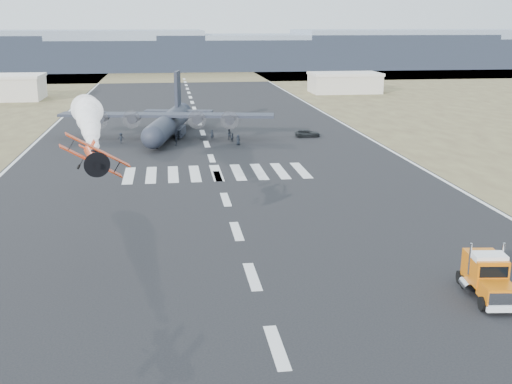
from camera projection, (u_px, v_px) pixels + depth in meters
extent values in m
plane|color=black|center=(277.00, 347.00, 41.36)|extent=(500.00, 500.00, 0.00)
cube|color=brown|center=(182.00, 74.00, 261.58)|extent=(500.00, 80.00, 0.00)
cube|color=gray|center=(30.00, 50.00, 279.52)|extent=(150.00, 50.00, 17.00)
cube|color=gray|center=(180.00, 54.00, 288.64)|extent=(150.00, 50.00, 13.00)
cube|color=gray|center=(321.00, 51.00, 296.99)|extent=(150.00, 50.00, 15.00)
cube|color=gray|center=(454.00, 48.00, 305.33)|extent=(150.00, 50.00, 17.00)
cube|color=beige|center=(345.00, 84.00, 190.40)|extent=(20.00, 12.00, 5.20)
cube|color=silver|center=(345.00, 74.00, 189.66)|extent=(20.50, 12.50, 0.80)
cube|color=black|center=(482.00, 286.00, 49.68)|extent=(1.84, 6.66, 0.24)
cube|color=#CD500C|center=(497.00, 292.00, 46.67)|extent=(2.49, 2.57, 1.26)
cube|color=silver|center=(503.00, 300.00, 45.53)|extent=(2.13, 0.40, 1.07)
cube|color=white|center=(504.00, 310.00, 45.51)|extent=(2.44, 0.57, 0.34)
cube|color=#CD500C|center=(489.00, 272.00, 48.14)|extent=(2.61, 2.02, 2.13)
cube|color=black|center=(494.00, 272.00, 47.26)|extent=(2.13, 0.37, 0.87)
cube|color=white|center=(489.00, 257.00, 48.14)|extent=(2.59, 1.82, 0.48)
cube|color=#CD500C|center=(481.00, 267.00, 49.90)|extent=(2.63, 2.21, 2.52)
cylinder|color=black|center=(483.00, 304.00, 46.47)|extent=(0.51, 1.10, 1.07)
cylinder|color=black|center=(464.00, 282.00, 50.40)|extent=(0.51, 1.10, 1.07)
cylinder|color=black|center=(492.00, 282.00, 50.45)|extent=(0.51, 1.10, 1.07)
cylinder|color=black|center=(460.00, 277.00, 51.34)|extent=(0.51, 1.10, 1.07)
cylinder|color=black|center=(488.00, 277.00, 51.38)|extent=(0.51, 1.10, 1.07)
cylinder|color=red|center=(93.00, 157.00, 52.82)|extent=(1.43, 4.78, 0.85)
sphere|color=black|center=(92.00, 152.00, 52.91)|extent=(0.66, 0.66, 0.66)
cylinder|color=black|center=(93.00, 162.00, 50.71)|extent=(1.01, 0.68, 0.94)
cylinder|color=black|center=(93.00, 163.00, 50.41)|extent=(2.06, 0.29, 2.07)
cube|color=red|center=(93.00, 161.00, 52.55)|extent=(4.93, 1.54, 3.06)
cube|color=red|center=(92.00, 148.00, 52.00)|extent=(5.09, 1.56, 3.16)
cube|color=red|center=(92.00, 146.00, 54.72)|extent=(0.20, 0.85, 0.94)
cube|color=red|center=(92.00, 152.00, 54.84)|extent=(1.95, 0.89, 0.08)
cylinder|color=black|center=(84.00, 172.00, 52.22)|extent=(0.16, 0.43, 0.41)
cylinder|color=black|center=(103.00, 171.00, 52.60)|extent=(0.16, 0.43, 0.41)
sphere|color=white|center=(92.00, 151.00, 55.02)|extent=(0.66, 0.66, 0.66)
sphere|color=white|center=(91.00, 146.00, 57.12)|extent=(0.91, 0.91, 0.91)
sphere|color=white|center=(91.00, 141.00, 59.22)|extent=(1.16, 1.16, 1.16)
sphere|color=white|center=(90.00, 137.00, 61.33)|extent=(1.41, 1.41, 1.41)
sphere|color=white|center=(90.00, 133.00, 63.43)|extent=(1.66, 1.66, 1.66)
sphere|color=white|center=(90.00, 129.00, 65.53)|extent=(1.91, 1.91, 1.91)
sphere|color=white|center=(89.00, 126.00, 67.63)|extent=(2.17, 2.17, 2.17)
sphere|color=white|center=(89.00, 122.00, 69.73)|extent=(2.42, 2.42, 2.42)
sphere|color=white|center=(88.00, 119.00, 71.84)|extent=(2.67, 2.67, 2.67)
sphere|color=white|center=(88.00, 116.00, 73.94)|extent=(2.92, 2.92, 2.92)
sphere|color=white|center=(88.00, 113.00, 76.04)|extent=(3.17, 3.17, 3.17)
sphere|color=white|center=(88.00, 110.00, 78.14)|extent=(3.42, 3.42, 3.42)
sphere|color=white|center=(87.00, 108.00, 80.24)|extent=(3.67, 3.67, 3.67)
cylinder|color=#212332|center=(168.00, 124.00, 115.62)|extent=(8.71, 27.07, 3.83)
sphere|color=#212332|center=(153.00, 137.00, 102.67)|extent=(3.83, 3.83, 3.83)
cone|color=#212332|center=(180.00, 114.00, 128.57)|extent=(4.83, 6.36, 3.83)
cube|color=#212332|center=(167.00, 115.00, 114.23)|extent=(38.41, 11.01, 0.48)
cylinder|color=#212332|center=(102.00, 118.00, 114.42)|extent=(2.37, 3.90, 1.72)
cylinder|color=#3F3F44|center=(99.00, 119.00, 112.57)|extent=(3.21, 0.65, 3.26)
cylinder|color=#212332|center=(134.00, 118.00, 114.16)|extent=(2.37, 3.90, 1.72)
cylinder|color=#3F3F44|center=(132.00, 119.00, 112.31)|extent=(3.21, 0.65, 3.26)
cylinder|color=#212332|center=(198.00, 118.00, 113.63)|extent=(2.37, 3.90, 1.72)
cylinder|color=#3F3F44|center=(197.00, 120.00, 111.78)|extent=(3.21, 0.65, 3.26)
cylinder|color=#212332|center=(231.00, 118.00, 113.36)|extent=(2.37, 3.90, 1.72)
cylinder|color=#3F3F44|center=(230.00, 120.00, 111.51)|extent=(3.21, 0.65, 3.26)
cube|color=#212332|center=(178.00, 91.00, 125.49)|extent=(1.36, 4.34, 7.66)
cube|color=#212332|center=(179.00, 111.00, 126.99)|extent=(13.71, 5.29, 0.34)
cube|color=#212332|center=(158.00, 131.00, 117.01)|extent=(2.19, 5.86, 1.53)
cylinder|color=black|center=(158.00, 134.00, 117.15)|extent=(0.66, 1.12, 1.05)
cube|color=#212332|center=(181.00, 131.00, 116.82)|extent=(2.19, 5.86, 1.53)
cylinder|color=black|center=(181.00, 134.00, 116.95)|extent=(0.66, 1.12, 1.05)
cylinder|color=black|center=(157.00, 146.00, 105.98)|extent=(0.54, 0.92, 0.86)
imported|color=black|center=(308.00, 133.00, 117.15)|extent=(4.67, 2.29, 1.28)
imported|color=black|center=(160.00, 137.00, 111.24)|extent=(0.76, 0.65, 1.89)
imported|color=black|center=(229.00, 134.00, 114.57)|extent=(1.02, 0.79, 1.86)
imported|color=black|center=(121.00, 138.00, 110.81)|extent=(1.23, 0.64, 1.84)
imported|color=black|center=(176.00, 140.00, 108.93)|extent=(0.60, 1.10, 1.85)
imported|color=black|center=(238.00, 140.00, 109.29)|extent=(1.03, 0.98, 1.81)
imported|color=black|center=(179.00, 135.00, 114.17)|extent=(1.62, 0.69, 1.69)
imported|color=black|center=(212.00, 135.00, 113.90)|extent=(0.70, 0.59, 1.83)
imported|color=black|center=(233.00, 138.00, 111.98)|extent=(0.89, 0.75, 1.58)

